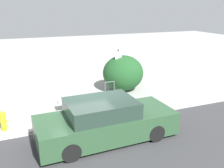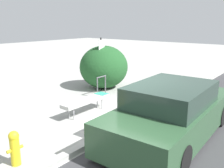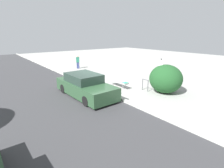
{
  "view_description": "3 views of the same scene",
  "coord_description": "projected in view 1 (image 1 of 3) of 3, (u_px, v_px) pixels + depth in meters",
  "views": [
    {
      "loc": [
        -2.41,
        -8.69,
        4.45
      ],
      "look_at": [
        1.82,
        1.83,
        0.91
      ],
      "focal_mm": 40.0,
      "sensor_mm": 36.0,
      "label": 1
    },
    {
      "loc": [
        -5.49,
        -3.87,
        2.94
      ],
      "look_at": [
        1.7,
        1.76,
        0.67
      ],
      "focal_mm": 40.0,
      "sensor_mm": 36.0,
      "label": 2
    },
    {
      "loc": [
        9.84,
        -6.56,
        3.86
      ],
      "look_at": [
        1.0,
        0.31,
        0.66
      ],
      "focal_mm": 28.0,
      "sensor_mm": 36.0,
      "label": 3
    }
  ],
  "objects": [
    {
      "name": "fire_hydrant",
      "position": [
        3.0,
        120.0,
        9.25
      ],
      "size": [
        0.36,
        0.22,
        0.77
      ],
      "color": "gold",
      "rests_on": "ground_plane"
    },
    {
      "name": "parked_car_near",
      "position": [
        105.0,
        121.0,
        8.6
      ],
      "size": [
        4.83,
        2.0,
        1.44
      ],
      "rotation": [
        0.0,
        0.0,
        0.02
      ],
      "color": "black",
      "rests_on": "ground_plane"
    },
    {
      "name": "shrub_hedge",
      "position": [
        123.0,
        73.0,
        13.6
      ],
      "size": [
        2.21,
        2.15,
        1.93
      ],
      "color": "#1E4C23",
      "rests_on": "ground_plane"
    },
    {
      "name": "ground_plane",
      "position": [
        87.0,
        124.0,
        9.88
      ],
      "size": [
        60.0,
        60.0,
        0.0
      ],
      "primitive_type": "plane",
      "color": "#9E9E99"
    },
    {
      "name": "bike_rack",
      "position": [
        110.0,
        88.0,
        12.66
      ],
      "size": [
        0.55,
        0.05,
        0.83
      ],
      "rotation": [
        0.0,
        0.0,
        -0.0
      ],
      "color": "#515156",
      "rests_on": "ground_plane"
    },
    {
      "name": "curb",
      "position": [
        87.0,
        122.0,
        9.86
      ],
      "size": [
        60.0,
        0.2,
        0.13
      ],
      "color": "#A8A8A3",
      "rests_on": "ground_plane"
    },
    {
      "name": "bench",
      "position": [
        79.0,
        100.0,
        11.21
      ],
      "size": [
        1.89,
        0.43,
        0.51
      ],
      "rotation": [
        0.0,
        0.0,
        -0.01
      ],
      "color": "#99999E",
      "rests_on": "ground_plane"
    },
    {
      "name": "sign_post",
      "position": [
        118.0,
        67.0,
        13.21
      ],
      "size": [
        0.36,
        0.08,
        2.3
      ],
      "color": "black",
      "rests_on": "ground_plane"
    }
  ]
}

